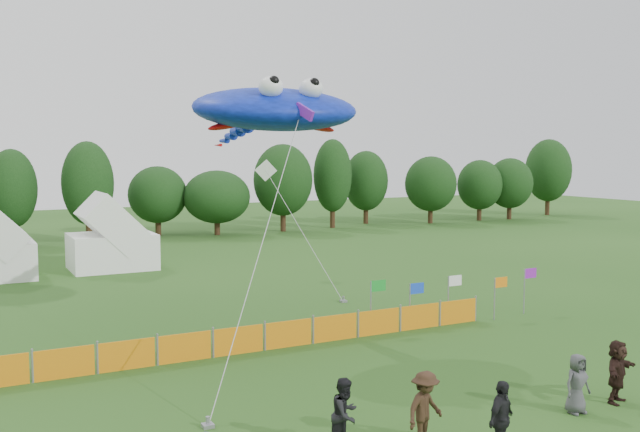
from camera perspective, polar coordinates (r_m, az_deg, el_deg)
name	(u,v)px	position (r m, az deg, el deg)	size (l,w,h in m)	color
ground	(426,432)	(19.71, 8.48, -16.69)	(160.00, 160.00, 0.00)	#234C16
treeline	(118,190)	(61.03, -15.83, 2.05)	(104.57, 8.78, 8.36)	#382314
tent_right	(112,240)	(46.24, -16.32, -1.85)	(5.12, 4.10, 3.62)	white
barrier_fence	(264,337)	(26.70, -4.52, -9.64)	(19.90, 0.06, 1.00)	orange
flag_row	(454,292)	(31.11, 10.70, -5.97)	(8.73, 0.71, 2.16)	gray
spectator_b	(345,415)	(18.08, 2.05, -15.59)	(0.89, 0.69, 1.83)	black
spectator_c	(425,409)	(18.48, 8.41, -15.03)	(1.23, 0.71, 1.91)	#322014
spectator_d	(501,419)	(18.20, 14.30, -15.50)	(1.11, 0.46, 1.89)	black
spectator_e	(577,384)	(21.71, 19.87, -12.50)	(0.83, 0.54, 1.69)	#424246
spectator_f	(617,371)	(22.95, 22.69, -11.40)	(1.72, 0.55, 1.86)	black
stingray_kite	(272,111)	(27.81, -3.88, 8.42)	(8.87, 15.96, 10.07)	#0E2AD2
small_kite_white	(282,198)	(40.72, -3.02, 1.42)	(1.33, 9.95, 6.87)	white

